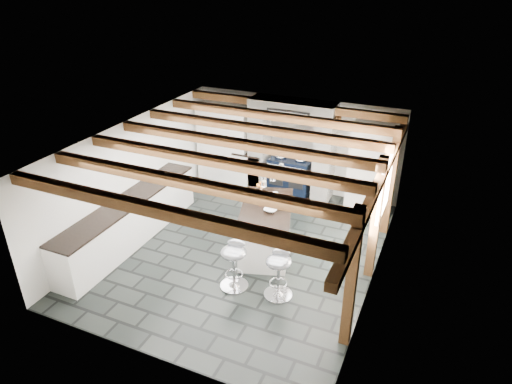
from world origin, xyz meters
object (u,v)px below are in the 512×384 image
at_px(range_cooker, 290,176).
at_px(bar_stool_near, 279,268).
at_px(kitchen_island, 266,228).
at_px(bar_stool_far, 234,259).

relative_size(range_cooker, bar_stool_near, 1.12).
relative_size(range_cooker, kitchen_island, 0.50).
distance_m(kitchen_island, bar_stool_far, 1.32).
bearing_deg(bar_stool_far, bar_stool_near, -6.36).
bearing_deg(bar_stool_near, bar_stool_far, 169.71).
height_order(bar_stool_near, bar_stool_far, bar_stool_far).
relative_size(range_cooker, bar_stool_far, 1.10).
height_order(range_cooker, bar_stool_near, range_cooker).
bearing_deg(range_cooker, kitchen_island, -81.02).
height_order(range_cooker, bar_stool_far, range_cooker).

